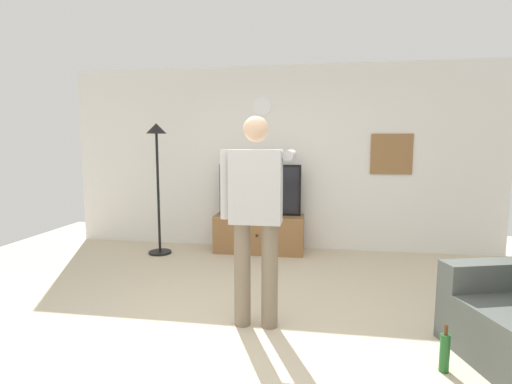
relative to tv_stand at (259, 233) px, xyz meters
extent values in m
plane|color=beige|center=(0.25, -2.60, -0.27)|extent=(8.40, 8.40, 0.00)
cube|color=silver|center=(0.25, 0.35, 1.08)|extent=(6.40, 0.10, 2.70)
cube|color=olive|center=(0.00, 0.00, 0.00)|extent=(1.28, 0.46, 0.54)
sphere|color=black|center=(0.00, -0.24, 0.03)|extent=(0.04, 0.04, 0.04)
cube|color=black|center=(0.00, 0.05, 0.64)|extent=(1.18, 0.06, 0.73)
cube|color=black|center=(0.00, 0.02, 0.64)|extent=(1.12, 0.01, 0.67)
cylinder|color=white|center=(0.00, 0.29, 1.84)|extent=(0.27, 0.03, 0.27)
cube|color=olive|center=(1.85, 0.30, 1.15)|extent=(0.57, 0.04, 0.57)
cylinder|color=black|center=(-1.40, -0.31, -0.26)|extent=(0.32, 0.32, 0.03)
cylinder|color=black|center=(-1.40, -0.31, 0.60)|extent=(0.04, 0.04, 1.68)
cone|color=black|center=(-1.40, -0.31, 1.51)|extent=(0.28, 0.28, 0.14)
cylinder|color=#7A6B56|center=(0.19, -2.29, 0.18)|extent=(0.14, 0.14, 0.90)
cylinder|color=#7A6B56|center=(0.43, -2.29, 0.18)|extent=(0.14, 0.14, 0.90)
cube|color=#B7B7B7|center=(0.31, -2.29, 0.93)|extent=(0.43, 0.22, 0.61)
sphere|color=tan|center=(0.31, -2.29, 1.40)|extent=(0.21, 0.21, 0.21)
cylinder|color=#B7B7B7|center=(0.05, -2.29, 0.95)|extent=(0.09, 0.09, 0.58)
cylinder|color=#B7B7B7|center=(0.57, -2.00, 1.19)|extent=(0.09, 0.58, 0.09)
cube|color=white|center=(0.57, -1.68, 1.19)|extent=(0.04, 0.12, 0.04)
cube|color=#4C514C|center=(2.21, -2.22, 0.26)|extent=(0.87, 0.43, 0.22)
cylinder|color=#1E5923|center=(1.69, -2.76, -0.14)|extent=(0.07, 0.07, 0.26)
cylinder|color=#4C2814|center=(1.69, -2.76, 0.03)|extent=(0.02, 0.02, 0.07)
camera|label=1|loc=(0.80, -5.39, 1.27)|focal=26.84mm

